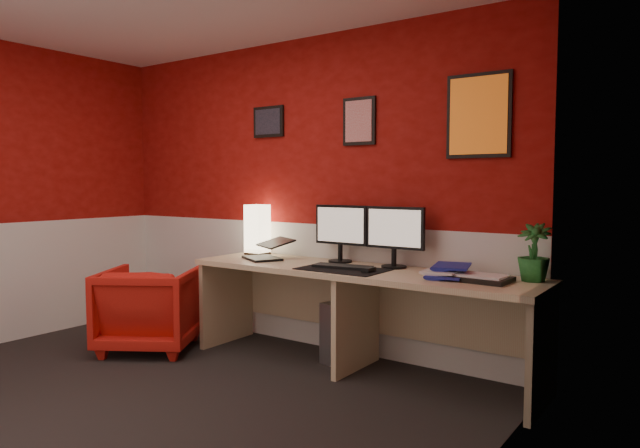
{
  "coord_description": "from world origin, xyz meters",
  "views": [
    {
      "loc": [
        2.86,
        -2.0,
        1.34
      ],
      "look_at": [
        0.6,
        1.21,
        1.05
      ],
      "focal_mm": 32.02,
      "sensor_mm": 36.0,
      "label": 1
    }
  ],
  "objects_px": {
    "zen_tray": "(481,279)",
    "pc_tower": "(350,330)",
    "potted_plant": "(534,252)",
    "armchair": "(150,308)",
    "desk": "(356,319)",
    "shoji_lamp": "(257,231)",
    "monitor_left": "(340,224)",
    "monitor_right": "(394,227)",
    "laptop": "(262,246)"
  },
  "relations": [
    {
      "from": "desk",
      "to": "pc_tower",
      "type": "xyz_separation_m",
      "value": [
        -0.16,
        0.17,
        -0.14
      ]
    },
    {
      "from": "monitor_right",
      "to": "armchair",
      "type": "height_order",
      "value": "monitor_right"
    },
    {
      "from": "potted_plant",
      "to": "shoji_lamp",
      "type": "bearing_deg",
      "value": 179.82
    },
    {
      "from": "shoji_lamp",
      "to": "laptop",
      "type": "distance_m",
      "value": 0.33
    },
    {
      "from": "monitor_left",
      "to": "potted_plant",
      "type": "height_order",
      "value": "monitor_left"
    },
    {
      "from": "potted_plant",
      "to": "armchair",
      "type": "relative_size",
      "value": 0.49
    },
    {
      "from": "shoji_lamp",
      "to": "monitor_left",
      "type": "distance_m",
      "value": 0.83
    },
    {
      "from": "desk",
      "to": "armchair",
      "type": "height_order",
      "value": "desk"
    },
    {
      "from": "pc_tower",
      "to": "zen_tray",
      "type": "bearing_deg",
      "value": 1.7
    },
    {
      "from": "desk",
      "to": "laptop",
      "type": "distance_m",
      "value": 0.98
    },
    {
      "from": "monitor_right",
      "to": "pc_tower",
      "type": "height_order",
      "value": "monitor_right"
    },
    {
      "from": "shoji_lamp",
      "to": "armchair",
      "type": "distance_m",
      "value": 1.06
    },
    {
      "from": "armchair",
      "to": "monitor_right",
      "type": "bearing_deg",
      "value": 169.19
    },
    {
      "from": "laptop",
      "to": "zen_tray",
      "type": "xyz_separation_m",
      "value": [
        1.76,
        0.02,
        -0.09
      ]
    },
    {
      "from": "monitor_right",
      "to": "potted_plant",
      "type": "distance_m",
      "value": 0.97
    },
    {
      "from": "zen_tray",
      "to": "pc_tower",
      "type": "xyz_separation_m",
      "value": [
        -1.06,
        0.18,
        -0.52
      ]
    },
    {
      "from": "potted_plant",
      "to": "armchair",
      "type": "height_order",
      "value": "potted_plant"
    },
    {
      "from": "desk",
      "to": "monitor_right",
      "type": "bearing_deg",
      "value": 42.87
    },
    {
      "from": "laptop",
      "to": "potted_plant",
      "type": "distance_m",
      "value": 2.03
    },
    {
      "from": "laptop",
      "to": "potted_plant",
      "type": "xyz_separation_m",
      "value": [
        2.02,
        0.21,
        0.07
      ]
    },
    {
      "from": "shoji_lamp",
      "to": "monitor_right",
      "type": "xyz_separation_m",
      "value": [
        1.3,
        -0.01,
        0.09
      ]
    },
    {
      "from": "zen_tray",
      "to": "desk",
      "type": "bearing_deg",
      "value": 179.88
    },
    {
      "from": "monitor_left",
      "to": "pc_tower",
      "type": "relative_size",
      "value": 1.29
    },
    {
      "from": "armchair",
      "to": "desk",
      "type": "bearing_deg",
      "value": 165.8
    },
    {
      "from": "laptop",
      "to": "monitor_right",
      "type": "distance_m",
      "value": 1.09
    },
    {
      "from": "zen_tray",
      "to": "pc_tower",
      "type": "relative_size",
      "value": 0.78
    },
    {
      "from": "shoji_lamp",
      "to": "potted_plant",
      "type": "relative_size",
      "value": 1.12
    },
    {
      "from": "desk",
      "to": "monitor_left",
      "type": "bearing_deg",
      "value": 143.51
    },
    {
      "from": "monitor_left",
      "to": "zen_tray",
      "type": "height_order",
      "value": "monitor_left"
    },
    {
      "from": "shoji_lamp",
      "to": "laptop",
      "type": "xyz_separation_m",
      "value": [
        0.24,
        -0.21,
        -0.09
      ]
    },
    {
      "from": "monitor_left",
      "to": "zen_tray",
      "type": "relative_size",
      "value": 1.66
    },
    {
      "from": "desk",
      "to": "shoji_lamp",
      "type": "height_order",
      "value": "shoji_lamp"
    },
    {
      "from": "shoji_lamp",
      "to": "laptop",
      "type": "relative_size",
      "value": 1.21
    },
    {
      "from": "monitor_left",
      "to": "armchair",
      "type": "distance_m",
      "value": 1.68
    },
    {
      "from": "monitor_right",
      "to": "potted_plant",
      "type": "xyz_separation_m",
      "value": [
        0.96,
        0.0,
        -0.11
      ]
    },
    {
      "from": "laptop",
      "to": "pc_tower",
      "type": "relative_size",
      "value": 0.73
    },
    {
      "from": "laptop",
      "to": "monitor_right",
      "type": "height_order",
      "value": "monitor_right"
    },
    {
      "from": "laptop",
      "to": "armchair",
      "type": "relative_size",
      "value": 0.45
    },
    {
      "from": "shoji_lamp",
      "to": "laptop",
      "type": "bearing_deg",
      "value": -42.09
    },
    {
      "from": "laptop",
      "to": "shoji_lamp",
      "type": "bearing_deg",
      "value": 166.63
    },
    {
      "from": "monitor_left",
      "to": "monitor_right",
      "type": "distance_m",
      "value": 0.47
    },
    {
      "from": "shoji_lamp",
      "to": "zen_tray",
      "type": "xyz_separation_m",
      "value": [
        1.99,
        -0.19,
        -0.18
      ]
    },
    {
      "from": "shoji_lamp",
      "to": "armchair",
      "type": "height_order",
      "value": "shoji_lamp"
    },
    {
      "from": "pc_tower",
      "to": "monitor_left",
      "type": "bearing_deg",
      "value": 177.45
    },
    {
      "from": "shoji_lamp",
      "to": "potted_plant",
      "type": "distance_m",
      "value": 2.26
    },
    {
      "from": "monitor_left",
      "to": "pc_tower",
      "type": "distance_m",
      "value": 0.8
    },
    {
      "from": "zen_tray",
      "to": "potted_plant",
      "type": "bearing_deg",
      "value": 35.61
    },
    {
      "from": "laptop",
      "to": "zen_tray",
      "type": "distance_m",
      "value": 1.76
    },
    {
      "from": "potted_plant",
      "to": "pc_tower",
      "type": "distance_m",
      "value": 1.49
    },
    {
      "from": "desk",
      "to": "zen_tray",
      "type": "bearing_deg",
      "value": -0.12
    }
  ]
}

